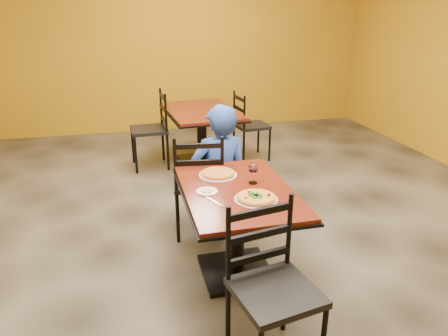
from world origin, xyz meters
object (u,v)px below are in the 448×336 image
object	(u,v)px
chair_second_left	(149,130)
plate_far	(218,175)
pizza_main	(256,197)
wine_glass	(253,172)
table_main	(237,212)
side_plate	(207,192)
table_second	(202,123)
chair_main_near	(276,293)
chair_main_far	(198,183)
pizza_far	(218,173)
chair_second_right	(252,126)
diner	(220,162)
plate_main	(256,199)

from	to	relation	value
chair_second_left	plate_far	xyz separation A→B (m)	(0.40, -2.36, 0.24)
pizza_main	wine_glass	xyz separation A→B (m)	(0.07, 0.30, 0.07)
table_main	side_plate	xyz separation A→B (m)	(-0.23, -0.00, 0.20)
table_second	chair_main_near	bearing A→B (deg)	-94.13
wine_glass	table_main	bearing A→B (deg)	-151.70
table_main	table_second	size ratio (longest dim) A/B	0.87
table_second	side_plate	distance (m)	2.71
table_main	chair_second_left	world-z (taller)	chair_second_left
chair_main_far	pizza_far	world-z (taller)	chair_main_far
chair_second_right	pizza_far	distance (m)	2.59
table_main	side_plate	world-z (taller)	side_plate
chair_main_near	chair_main_far	bearing A→B (deg)	84.06
chair_main_near	diner	size ratio (longest dim) A/B	0.85
table_main	wine_glass	size ratio (longest dim) A/B	6.83
table_second	wine_glass	size ratio (longest dim) A/B	7.90
pizza_main	plate_main	bearing A→B (deg)	0.00
chair_main_far	chair_second_right	xyz separation A→B (m)	(1.11, 1.88, -0.02)
chair_second_left	diner	size ratio (longest dim) A/B	0.87
table_main	chair_main_near	world-z (taller)	chair_main_near
chair_main_far	chair_second_right	bearing A→B (deg)	-113.26
table_second	plate_far	bearing A→B (deg)	-97.56
chair_second_right	chair_main_near	bearing A→B (deg)	159.16
table_main	table_second	bearing A→B (deg)	85.01
chair_second_left	plate_far	world-z (taller)	chair_second_left
plate_main	plate_far	size ratio (longest dim) A/B	1.00
table_main	pizza_far	size ratio (longest dim) A/B	4.39
chair_main_far	plate_main	xyz separation A→B (m)	(0.24, -0.99, 0.26)
diner	pizza_main	bearing A→B (deg)	87.23
pizza_main	diner	bearing A→B (deg)	88.95
side_plate	wine_glass	size ratio (longest dim) A/B	0.89
chair_second_left	pizza_main	xyz separation A→B (m)	(0.56, -2.88, 0.26)
table_main	pizza_main	bearing A→B (deg)	-70.32
chair_main_near	pizza_far	distance (m)	1.26
chair_second_left	table_second	bearing A→B (deg)	87.12
pizza_far	side_plate	size ratio (longest dim) A/B	1.75
table_second	chair_main_near	xyz separation A→B (m)	(-0.26, -3.59, -0.06)
diner	side_plate	bearing A→B (deg)	70.12
pizza_far	side_plate	bearing A→B (deg)	-116.80
pizza_far	table_second	bearing A→B (deg)	82.44
chair_main_near	chair_second_right	size ratio (longest dim) A/B	1.05
chair_main_near	plate_main	distance (m)	0.77
table_second	chair_main_far	size ratio (longest dim) A/B	1.42
table_second	chair_main_far	world-z (taller)	chair_main_far
diner	plate_far	xyz separation A→B (m)	(-0.18, -0.72, 0.16)
diner	plate_main	size ratio (longest dim) A/B	3.81
chair_main_near	pizza_main	world-z (taller)	chair_main_near
table_second	diner	bearing A→B (deg)	-94.57
chair_main_near	plate_far	distance (m)	1.26
table_main	diner	bearing A→B (deg)	84.33
chair_main_near	side_plate	xyz separation A→B (m)	(-0.21, 0.93, 0.25)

